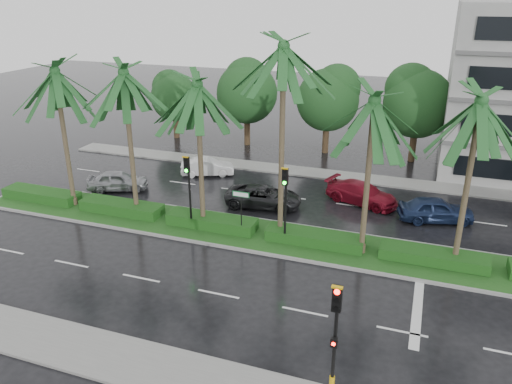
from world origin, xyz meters
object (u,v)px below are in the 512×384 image
(car_red, at_px, (362,193))
(signal_near, at_px, (335,336))
(signal_median_left, at_px, (188,182))
(car_silver, at_px, (118,180))
(car_white, at_px, (207,167))
(car_darkgrey, at_px, (264,196))
(street_sign, at_px, (241,202))
(car_blue, at_px, (436,210))

(car_red, bearing_deg, signal_near, -155.55)
(car_red, bearing_deg, signal_median_left, 150.01)
(car_silver, distance_m, car_white, 6.54)
(signal_near, bearing_deg, car_red, 95.05)
(signal_median_left, height_order, car_darkgrey, signal_median_left)
(street_sign, relative_size, car_silver, 0.65)
(car_white, xyz_separation_m, car_darkgrey, (5.74, -4.05, 0.03))
(signal_median_left, relative_size, car_white, 1.13)
(signal_near, relative_size, car_white, 1.13)
(street_sign, relative_size, car_red, 0.56)
(signal_median_left, relative_size, car_blue, 1.01)
(signal_median_left, height_order, car_blue, signal_median_left)
(signal_near, bearing_deg, car_white, 125.12)
(car_blue, bearing_deg, car_darkgrey, 81.50)
(signal_median_left, bearing_deg, signal_near, -44.09)
(car_darkgrey, distance_m, car_red, 6.30)
(car_white, xyz_separation_m, car_red, (11.50, -1.51, 0.04))
(car_red, bearing_deg, car_blue, -86.02)
(signal_near, relative_size, car_darkgrey, 0.92)
(car_silver, relative_size, car_darkgrey, 0.85)
(car_darkgrey, xyz_separation_m, car_blue, (10.26, 1.31, 0.07))
(signal_median_left, height_order, street_sign, signal_median_left)
(signal_near, bearing_deg, street_sign, 125.34)
(car_silver, bearing_deg, car_blue, -108.31)
(car_blue, bearing_deg, signal_median_left, 99.19)
(car_darkgrey, bearing_deg, car_blue, -89.89)
(signal_near, distance_m, signal_median_left, 13.93)
(signal_near, height_order, car_silver, signal_near)
(signal_near, bearing_deg, car_silver, 141.87)
(street_sign, bearing_deg, car_darkgrey, 93.26)
(car_red, distance_m, car_blue, 4.67)
(signal_near, height_order, car_red, signal_near)
(car_silver, xyz_separation_m, car_blue, (20.50, 2.00, 0.05))
(car_silver, bearing_deg, car_red, -102.43)
(street_sign, xyz_separation_m, car_darkgrey, (-0.26, 4.56, -1.46))
(car_white, distance_m, car_red, 11.60)
(street_sign, height_order, car_white, street_sign)
(car_white, relative_size, car_blue, 0.90)
(street_sign, bearing_deg, car_silver, 159.78)
(car_white, xyz_separation_m, car_blue, (16.00, -2.75, 0.10))
(car_red, bearing_deg, street_sign, 161.66)
(car_silver, xyz_separation_m, car_red, (16.00, 3.24, -0.01))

